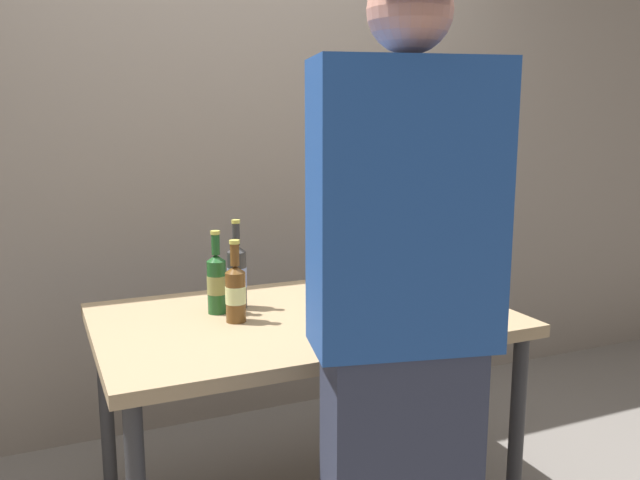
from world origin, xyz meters
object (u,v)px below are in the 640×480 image
(beer_bottle_amber, at_px, (236,291))
(person_figure, at_px, (401,329))
(laptop, at_px, (378,288))
(beer_bottle_dark, at_px, (237,275))
(beer_bottle_brown, at_px, (217,282))

(beer_bottle_amber, distance_m, person_figure, 0.70)
(laptop, distance_m, beer_bottle_dark, 0.52)
(laptop, height_order, beer_bottle_dark, beer_bottle_dark)
(beer_bottle_dark, bearing_deg, beer_bottle_amber, -108.45)
(beer_bottle_amber, bearing_deg, laptop, 4.09)
(beer_bottle_amber, bearing_deg, beer_bottle_brown, 104.38)
(laptop, relative_size, person_figure, 0.21)
(beer_bottle_brown, xyz_separation_m, beer_bottle_dark, (0.08, 0.03, 0.01))
(laptop, distance_m, beer_bottle_brown, 0.59)
(laptop, bearing_deg, person_figure, -114.72)
(beer_bottle_brown, xyz_separation_m, person_figure, (0.26, -0.78, 0.03))
(laptop, bearing_deg, beer_bottle_dark, 167.16)
(beer_bottle_brown, relative_size, beer_bottle_amber, 1.05)
(beer_bottle_amber, height_order, beer_bottle_dark, beer_bottle_dark)
(laptop, relative_size, beer_bottle_amber, 1.35)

